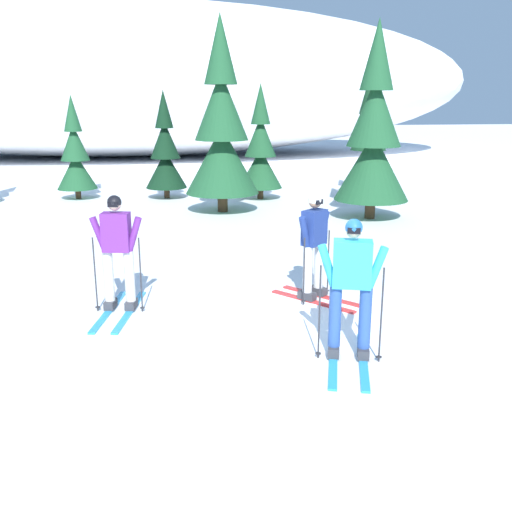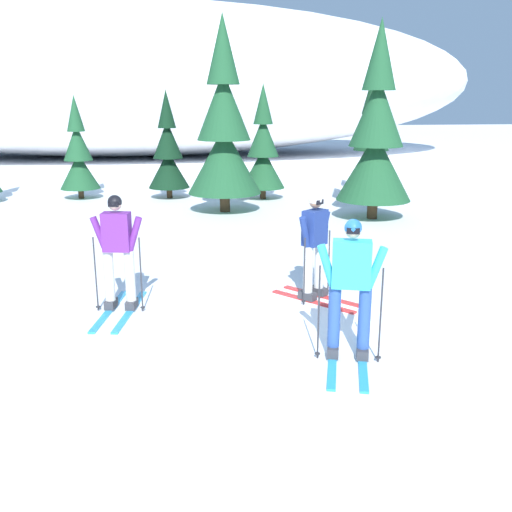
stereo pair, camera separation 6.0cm
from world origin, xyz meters
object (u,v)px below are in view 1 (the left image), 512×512
(skier_purple_jacket, at_px, (117,252))
(pine_tree_center_left, at_px, (165,154))
(pine_tree_center_right, at_px, (260,152))
(skier_cyan_jacket, at_px, (351,286))
(pine_tree_right, at_px, (374,138))
(pine_tree_left, at_px, (75,156))
(pine_tree_far_right, at_px, (368,145))
(skier_navy_jacket, at_px, (314,245))
(pine_tree_center, at_px, (222,132))

(skier_purple_jacket, distance_m, pine_tree_center_left, 10.21)
(skier_purple_jacket, xyz_separation_m, pine_tree_center_right, (3.61, 9.62, 0.57))
(skier_purple_jacket, xyz_separation_m, skier_cyan_jacket, (2.90, -2.12, 0.02))
(pine_tree_right, bearing_deg, pine_tree_center_left, 142.88)
(skier_purple_jacket, relative_size, pine_tree_left, 0.56)
(pine_tree_far_right, bearing_deg, skier_navy_jacket, -113.39)
(skier_cyan_jacket, height_order, pine_tree_far_right, pine_tree_far_right)
(pine_tree_far_right, bearing_deg, skier_purple_jacket, -126.86)
(skier_navy_jacket, bearing_deg, pine_tree_far_right, 66.61)
(skier_navy_jacket, bearing_deg, skier_cyan_jacket, -92.39)
(pine_tree_left, distance_m, pine_tree_center, 5.25)
(pine_tree_center_right, bearing_deg, pine_tree_right, -55.35)
(pine_tree_left, distance_m, pine_tree_far_right, 9.18)
(skier_navy_jacket, distance_m, pine_tree_center, 7.71)
(pine_tree_left, bearing_deg, skier_cyan_jacket, -68.25)
(pine_tree_center_left, bearing_deg, skier_navy_jacket, -77.03)
(skier_purple_jacket, height_order, skier_cyan_jacket, skier_purple_jacket)
(pine_tree_center_right, bearing_deg, pine_tree_center, -125.00)
(skier_cyan_jacket, bearing_deg, skier_navy_jacket, 87.61)
(pine_tree_far_right, bearing_deg, pine_tree_center, -160.56)
(pine_tree_center_left, distance_m, pine_tree_center, 3.08)
(pine_tree_left, xyz_separation_m, pine_tree_center, (4.35, -2.82, 0.86))
(skier_purple_jacket, bearing_deg, pine_tree_right, 45.53)
(skier_navy_jacket, height_order, pine_tree_center_left, pine_tree_center_left)
(skier_purple_jacket, distance_m, pine_tree_left, 10.68)
(pine_tree_center_left, distance_m, pine_tree_center_right, 2.99)
(skier_cyan_jacket, bearing_deg, pine_tree_center_right, 86.56)
(skier_purple_jacket, height_order, pine_tree_left, pine_tree_left)
(skier_purple_jacket, bearing_deg, pine_tree_center_left, 86.22)
(skier_purple_jacket, bearing_deg, skier_navy_jacket, 1.69)
(pine_tree_center_left, relative_size, pine_tree_far_right, 0.84)
(skier_navy_jacket, bearing_deg, pine_tree_center_left, 102.97)
(pine_tree_center_right, xyz_separation_m, pine_tree_right, (2.41, -3.49, 0.62))
(pine_tree_left, bearing_deg, skier_purple_jacket, -78.57)
(skier_navy_jacket, relative_size, pine_tree_left, 0.53)
(pine_tree_center_right, bearing_deg, pine_tree_left, 171.57)
(skier_navy_jacket, height_order, pine_tree_left, pine_tree_left)
(skier_cyan_jacket, height_order, pine_tree_left, pine_tree_left)
(skier_cyan_jacket, xyz_separation_m, pine_tree_left, (-5.02, 12.58, 0.41))
(pine_tree_center, bearing_deg, pine_tree_center_right, 55.00)
(pine_tree_center_right, height_order, pine_tree_far_right, pine_tree_far_right)
(skier_purple_jacket, distance_m, pine_tree_center_right, 10.29)
(pine_tree_left, relative_size, pine_tree_far_right, 0.80)
(pine_tree_center_left, relative_size, pine_tree_center_right, 0.95)
(skier_cyan_jacket, height_order, pine_tree_center_right, pine_tree_center_right)
(skier_purple_jacket, relative_size, skier_cyan_jacket, 1.02)
(skier_cyan_jacket, bearing_deg, pine_tree_left, 111.75)
(skier_cyan_jacket, bearing_deg, pine_tree_right, 69.32)
(skier_purple_jacket, relative_size, pine_tree_right, 0.36)
(pine_tree_center_left, relative_size, pine_tree_right, 0.67)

